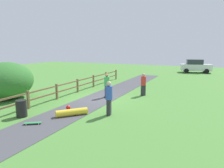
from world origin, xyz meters
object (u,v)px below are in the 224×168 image
Objects in this scene: skater_riding at (107,84)px; bystander_blue at (109,96)px; skateboard_loose at (33,123)px; parked_car_white at (195,66)px; bush_large at (6,81)px; trash_bin at (21,108)px; bystander_red at (143,83)px; skater_fallen at (72,112)px.

bystander_blue is at bearing -61.91° from skater_riding.
parked_car_white reaches higher than skateboard_loose.
trash_bin is (4.05, -2.37, -0.86)m from bush_large.
skater_riding is at bearing 69.72° from trash_bin.
bystander_blue is 1.09× the size of bystander_red.
skater_riding is 1.12× the size of skater_fallen.
bystander_red is at bearing 86.50° from bystander_blue.
skateboard_loose is at bearing -114.35° from skater_fallen.
trash_bin is 1.58m from skateboard_loose.
parked_car_white reaches higher than bystander_blue.
bush_large is at bearing -148.66° from bystander_red.
skater_fallen is 2.10m from skateboard_loose.
bush_large is 2.13× the size of bystander_blue.
parked_car_white is at bearing 78.62° from skater_fallen.
trash_bin is 1.17× the size of skateboard_loose.
parked_car_white is (2.64, 17.42, 0.02)m from bystander_red.
trash_bin is 6.21m from skater_riding.
trash_bin is at bearing -120.30° from bystander_red.
skateboard_loose is 0.41× the size of bystander_blue.
skateboard_loose is (5.46, -2.99, -1.22)m from bush_large.
trash_bin is at bearing -151.56° from bystander_blue.
trash_bin is at bearing 156.16° from skateboard_loose.
skateboard_loose is at bearing -23.84° from trash_bin.
bystander_blue is 22.93m from parked_car_white.
parked_car_white is at bearing 81.40° from bystander_red.
skater_fallen is at bearing -88.46° from skater_riding.
bush_large is at bearing 149.64° from trash_bin.
skater_riding is 6.53m from skateboard_loose.
bystander_blue reaches higher than skater_fallen.
bystander_blue is at bearing 46.66° from skateboard_loose.
skateboard_loose is 26.19m from parked_car_white.
bystander_red is (0.32, 5.31, -0.10)m from bystander_blue.
bush_large reaches higher than bystander_blue.
skater_riding is 19.75m from parked_car_white.
skateboard_loose is 0.45× the size of bystander_red.
skateboard_loose is at bearing -110.17° from bystander_red.
skater_riding is (2.14, 5.81, 0.54)m from trash_bin.
bystander_blue is 0.42× the size of parked_car_white.
bush_large is at bearing -151.02° from skater_riding.
skateboard_loose is at bearing -28.75° from bush_large.
trash_bin is 0.58× the size of skater_fallen.
trash_bin is 0.48× the size of bystander_blue.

